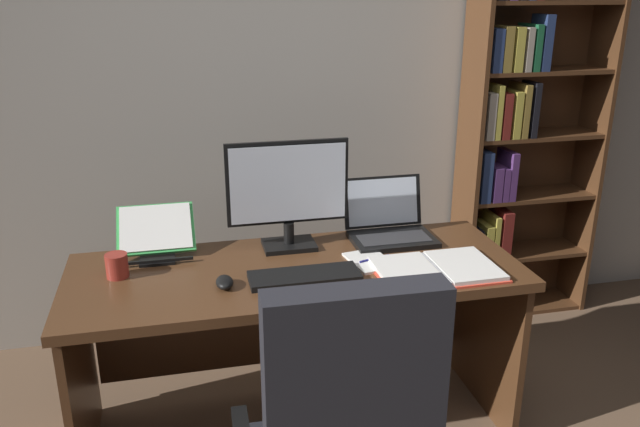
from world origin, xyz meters
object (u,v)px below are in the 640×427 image
laptop (389,226)px  reading_stand_with_book (156,233)px  bookshelf (519,131)px  coffee_mug (117,266)px  desk (293,305)px  pen (374,258)px  keyboard (304,276)px  notepad (370,261)px  computer_mouse (225,282)px  open_binder (436,269)px  monitor (288,194)px

laptop → reading_stand_with_book: size_ratio=1.14×
bookshelf → coffee_mug: (-2.06, -0.74, -0.26)m
desk → reading_stand_with_book: reading_stand_with_book is taller
bookshelf → pen: (-1.06, -0.82, -0.29)m
keyboard → desk: bearing=93.3°
reading_stand_with_book → coffee_mug: (-0.15, -0.21, -0.04)m
notepad → coffee_mug: 0.98m
keyboard → coffee_mug: 0.71m
computer_mouse → notepad: computer_mouse is taller
pen → laptop: bearing=59.1°
bookshelf → laptop: bookshelf is taller
open_binder → pen: open_binder is taller
keyboard → bookshelf: bearing=33.8°
desk → bookshelf: 1.64m
desk → monitor: monitor is taller
monitor → keyboard: bearing=-90.0°
monitor → coffee_mug: 0.73m
open_binder → keyboard: bearing=174.0°
laptop → pen: 0.28m
monitor → computer_mouse: size_ratio=4.89×
monitor → notepad: monitor is taller
laptop → notepad: laptop is taller
pen → monitor: bearing=143.1°
computer_mouse → pen: computer_mouse is taller
notepad → coffee_mug: bearing=175.1°
bookshelf → computer_mouse: bearing=-151.2°
keyboard → pen: keyboard is taller
monitor → pen: bearing=-36.9°
monitor → laptop: size_ratio=1.43×
keyboard → computer_mouse: (-0.30, 0.00, 0.01)m
monitor → laptop: (0.45, 0.01, -0.18)m
desk → notepad: 0.38m
desk → computer_mouse: size_ratio=17.08×
laptop → open_binder: (0.06, -0.38, -0.04)m
laptop → computer_mouse: laptop is taller
coffee_mug → computer_mouse: bearing=-25.0°
laptop → keyboard: (-0.45, -0.33, -0.04)m
monitor → open_binder: 0.67m
monitor → pen: 0.44m
desk → notepad: (0.30, -0.09, 0.21)m
desk → laptop: laptop is taller
notepad → coffee_mug: size_ratio=2.26×
desk → pen: pen is taller
desk → computer_mouse: computer_mouse is taller
bookshelf → monitor: bearing=-156.7°
computer_mouse → pen: (0.61, 0.10, -0.01)m
bookshelf → coffee_mug: 2.20m
laptop → notepad: bearing=-124.3°
laptop → pen: laptop is taller
bookshelf → computer_mouse: size_ratio=19.96×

